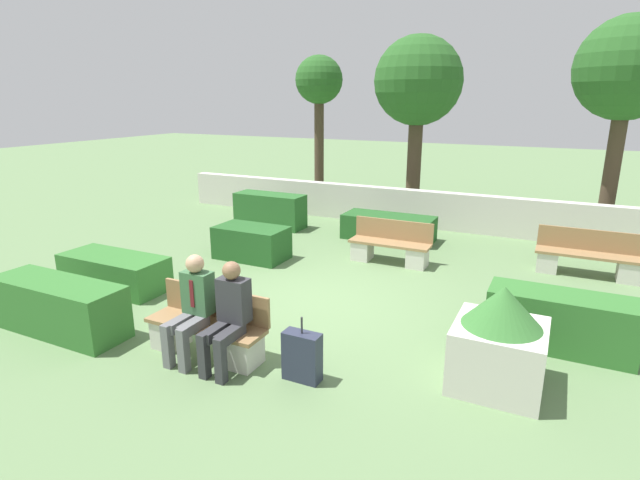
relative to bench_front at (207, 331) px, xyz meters
name	(u,v)px	position (x,y,z in m)	size (l,w,h in m)	color
ground_plane	(314,302)	(0.47, 2.09, -0.31)	(60.00, 60.00, 0.00)	#607F51
perimeter_wall	(413,208)	(0.47, 7.69, 0.16)	(13.61, 0.30, 0.93)	beige
bench_front	(207,331)	(0.00, 0.00, 0.00)	(1.62, 0.49, 0.83)	#937047
bench_left_side	(588,259)	(4.41, 5.45, 0.01)	(1.79, 0.49, 0.83)	#937047
bench_right_side	(390,248)	(0.90, 4.56, 0.00)	(1.60, 0.49, 0.83)	#937047
person_seated_man	(192,303)	(-0.10, -0.13, 0.42)	(0.38, 0.64, 1.33)	slate
person_seated_woman	(228,312)	(0.45, -0.13, 0.42)	(0.38, 0.64, 1.32)	#333338
hedge_block_near_left	(560,321)	(4.01, 2.16, 0.06)	(1.79, 0.65, 0.75)	#33702D
hedge_block_near_right	(270,210)	(-2.77, 5.99, 0.11)	(1.81, 0.66, 0.85)	#286028
hedge_block_mid_left	(388,228)	(0.33, 6.16, -0.02)	(2.08, 0.87, 0.57)	#235623
hedge_block_mid_right	(115,272)	(-2.91, 1.15, -0.02)	(1.90, 0.80, 0.58)	#33702D
hedge_block_far_left	(252,243)	(-1.72, 3.58, 0.02)	(1.44, 0.82, 0.66)	#235623
hedge_block_far_right	(59,307)	(-2.27, -0.40, 0.06)	(2.08, 0.68, 0.74)	#33702D
planter_corner_left	(500,340)	(3.41, 0.87, 0.26)	(0.98, 0.98, 1.20)	beige
suitcase	(302,356)	(1.37, -0.01, -0.01)	(0.44, 0.20, 0.79)	#282D42
tree_leftmost	(319,86)	(-3.06, 9.39, 3.20)	(1.42, 1.42, 4.40)	#473828
tree_center_left	(418,83)	(0.02, 9.15, 3.24)	(2.36, 2.36, 4.80)	#473828
tree_center_right	(628,71)	(4.80, 8.77, 3.42)	(2.26, 2.26, 4.93)	#473828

